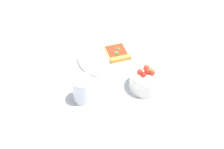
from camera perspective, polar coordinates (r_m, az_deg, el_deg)
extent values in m
plane|color=#B2B7BC|center=(1.07, -0.34, 2.28)|extent=(2.40, 2.40, 0.00)
cylinder|color=white|center=(1.10, -1.25, 3.92)|extent=(0.24, 0.24, 0.01)
cube|color=#E5B256|center=(1.10, 1.12, 4.84)|extent=(0.13, 0.11, 0.01)
cube|color=#B77A33|center=(1.06, 1.91, 3.48)|extent=(0.04, 0.09, 0.02)
cube|color=#B22D19|center=(1.10, 1.13, 5.06)|extent=(0.11, 0.10, 0.00)
cylinder|color=#2D722D|center=(1.11, 1.39, 5.73)|extent=(0.01, 0.01, 0.00)
cylinder|color=#2D722D|center=(1.09, 1.03, 4.81)|extent=(0.02, 0.02, 0.00)
cylinder|color=white|center=(0.97, 7.63, -1.33)|extent=(0.13, 0.13, 0.06)
torus|color=white|center=(0.95, 7.83, 0.11)|extent=(0.13, 0.13, 0.01)
sphere|color=red|center=(0.94, 6.19, 0.65)|extent=(0.02, 0.02, 0.02)
sphere|color=red|center=(0.94, 7.01, -0.02)|extent=(0.02, 0.02, 0.02)
sphere|color=red|center=(0.95, 8.91, 0.42)|extent=(0.02, 0.02, 0.02)
sphere|color=red|center=(0.95, 7.84, 0.75)|extent=(0.02, 0.02, 0.02)
sphere|color=red|center=(0.96, 7.63, 1.56)|extent=(0.02, 0.02, 0.02)
cylinder|color=#388433|center=(0.96, 8.42, 1.01)|extent=(0.04, 0.04, 0.01)
cylinder|color=silver|center=(0.92, -6.60, -3.28)|extent=(0.07, 0.07, 0.10)
cylinder|color=#592D0F|center=(0.93, -6.53, -3.83)|extent=(0.06, 0.06, 0.07)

